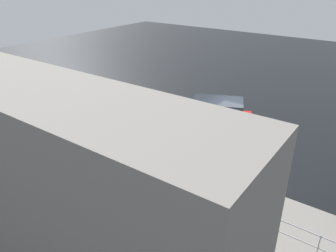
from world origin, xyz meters
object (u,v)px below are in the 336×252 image
fire_hydrant (138,140)px  sign_post (105,125)px  moving_hatchback (212,120)px  pedestrian (117,127)px

fire_hydrant → sign_post: sign_post is taller
moving_hatchback → fire_hydrant: size_ratio=5.30×
moving_hatchback → fire_hydrant: bearing=49.6°
fire_hydrant → pedestrian: size_ratio=0.50×
fire_hydrant → sign_post: bearing=68.5°
pedestrian → sign_post: 1.30m
sign_post → fire_hydrant: bearing=-111.5°
pedestrian → sign_post: size_ratio=0.68×
fire_hydrant → pedestrian: bearing=20.4°
pedestrian → sign_post: bearing=108.0°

